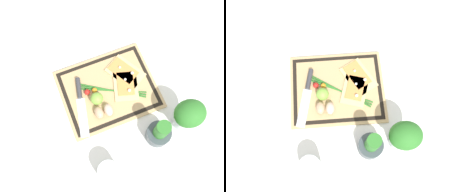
{
  "view_description": "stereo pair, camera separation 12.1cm",
  "coord_description": "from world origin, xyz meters",
  "views": [
    {
      "loc": [
        0.15,
        0.41,
        1.18
      ],
      "look_at": [
        0.0,
        0.05,
        0.04
      ],
      "focal_mm": 42.0,
      "sensor_mm": 36.0,
      "label": 1
    },
    {
      "loc": [
        0.03,
        0.44,
        1.18
      ],
      "look_at": [
        0.0,
        0.05,
        0.04
      ],
      "focal_mm": 42.0,
      "sensor_mm": 36.0,
      "label": 2
    }
  ],
  "objects": [
    {
      "name": "cherry_tomato_yellow",
      "position": [
        0.06,
        -0.01,
        0.03
      ],
      "size": [
        0.02,
        0.02,
        0.02
      ],
      "primitive_type": "sphere",
      "color": "orange",
      "rests_on": "cutting_board"
    },
    {
      "name": "egg_brown",
      "position": [
        0.08,
        0.1,
        0.04
      ],
      "size": [
        0.04,
        0.06,
        0.04
      ],
      "primitive_type": "ellipsoid",
      "color": "tan",
      "rests_on": "cutting_board"
    },
    {
      "name": "egg_pink",
      "position": [
        0.04,
        0.1,
        0.04
      ],
      "size": [
        0.04,
        0.06,
        0.04
      ],
      "primitive_type": "ellipsoid",
      "color": "beige",
      "rests_on": "cutting_board"
    },
    {
      "name": "lime",
      "position": [
        0.07,
        0.03,
        0.05
      ],
      "size": [
        0.06,
        0.06,
        0.06
      ],
      "primitive_type": "sphere",
      "color": "#7FB742",
      "rests_on": "cutting_board"
    },
    {
      "name": "pizza_slice_far",
      "position": [
        -0.08,
        0.02,
        0.02
      ],
      "size": [
        0.15,
        0.18,
        0.02
      ],
      "color": "#DBBC7F",
      "rests_on": "cutting_board"
    },
    {
      "name": "herb_pot",
      "position": [
        -0.12,
        0.29,
        0.06
      ],
      "size": [
        0.11,
        0.11,
        0.18
      ],
      "color": "#3D474C",
      "rests_on": "ground_plane"
    },
    {
      "name": "cutting_board",
      "position": [
        0.0,
        0.0,
        0.01
      ],
      "size": [
        0.44,
        0.36,
        0.02
      ],
      "color": "tan",
      "rests_on": "ground_plane"
    },
    {
      "name": "sauce_jar",
      "position": [
        0.14,
        0.35,
        0.04
      ],
      "size": [
        0.09,
        0.09,
        0.1
      ],
      "color": "silver",
      "rests_on": "ground_plane"
    },
    {
      "name": "pizza_slice_near",
      "position": [
        -0.11,
        -0.05,
        0.02
      ],
      "size": [
        0.18,
        0.21,
        0.02
      ],
      "color": "#DBBC7F",
      "rests_on": "cutting_board"
    },
    {
      "name": "cherry_tomato_red",
      "position": [
        0.1,
        -0.02,
        0.03
      ],
      "size": [
        0.03,
        0.03,
        0.03
      ],
      "primitive_type": "sphere",
      "color": "red",
      "rests_on": "cutting_board"
    },
    {
      "name": "herb_glass",
      "position": [
        -0.25,
        0.27,
        0.12
      ],
      "size": [
        0.13,
        0.12,
        0.2
      ],
      "color": "silver",
      "rests_on": "ground_plane"
    },
    {
      "name": "ground_plane",
      "position": [
        0.0,
        0.0,
        0.0
      ],
      "size": [
        6.0,
        6.0,
        0.0
      ],
      "primitive_type": "plane",
      "color": "white"
    },
    {
      "name": "knife",
      "position": [
        0.14,
        -0.01,
        0.03
      ],
      "size": [
        0.09,
        0.28,
        0.02
      ],
      "color": "silver",
      "rests_on": "cutting_board"
    },
    {
      "name": "scallion_bunch",
      "position": [
        -0.01,
        0.02,
        0.02
      ],
      "size": [
        0.3,
        0.18,
        0.01
      ],
      "color": "#2D7528",
      "rests_on": "cutting_board"
    }
  ]
}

